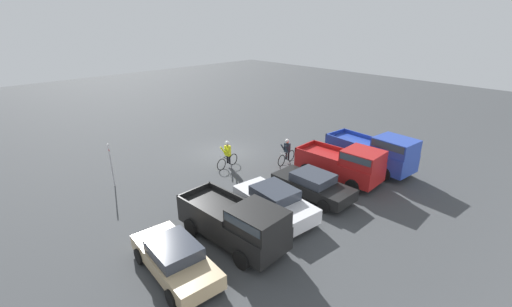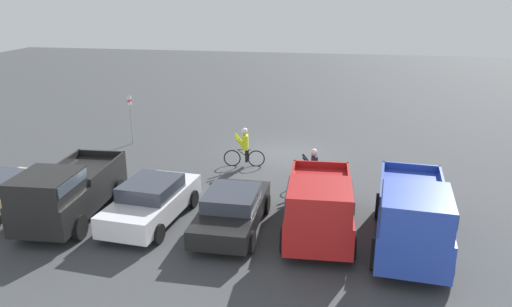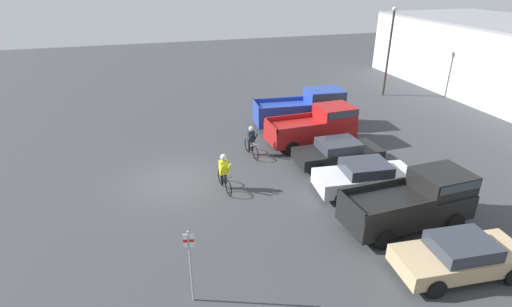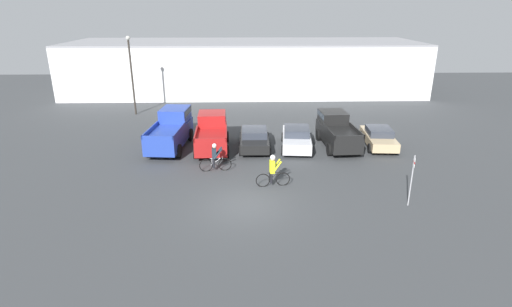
{
  "view_description": "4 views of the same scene",
  "coord_description": "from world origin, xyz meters",
  "px_view_note": "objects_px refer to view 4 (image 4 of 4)",
  "views": [
    {
      "loc": [
        13.94,
        17.8,
        8.93
      ],
      "look_at": [
        0.6,
        3.85,
        1.2
      ],
      "focal_mm": 24.0,
      "sensor_mm": 36.0,
      "label": 1
    },
    {
      "loc": [
        -2.79,
        22.67,
        7.5
      ],
      "look_at": [
        0.6,
        3.85,
        1.2
      ],
      "focal_mm": 35.0,
      "sensor_mm": 36.0,
      "label": 2
    },
    {
      "loc": [
        17.08,
        -1.03,
        9.18
      ],
      "look_at": [
        0.6,
        3.85,
        1.2
      ],
      "focal_mm": 28.0,
      "sensor_mm": 36.0,
      "label": 3
    },
    {
      "loc": [
        0.03,
        -17.1,
        8.92
      ],
      "look_at": [
        0.6,
        3.85,
        1.2
      ],
      "focal_mm": 28.0,
      "sensor_mm": 36.0,
      "label": 4
    }
  ],
  "objects_px": {
    "sedan_2": "(379,137)",
    "cyclist_0": "(273,170)",
    "sedan_1": "(296,138)",
    "lamppost": "(131,69)",
    "pickup_truck_2": "(337,130)",
    "cyclist_1": "(215,157)",
    "sedan_0": "(254,138)",
    "pickup_truck_0": "(171,129)",
    "pickup_truck_1": "(212,132)",
    "fire_lane_sign": "(412,176)"
  },
  "relations": [
    {
      "from": "pickup_truck_1",
      "to": "sedan_1",
      "type": "distance_m",
      "value": 5.64
    },
    {
      "from": "sedan_1",
      "to": "pickup_truck_0",
      "type": "bearing_deg",
      "value": 175.41
    },
    {
      "from": "sedan_2",
      "to": "lamppost",
      "type": "xyz_separation_m",
      "value": [
        -18.66,
        9.17,
        3.25
      ]
    },
    {
      "from": "sedan_2",
      "to": "fire_lane_sign",
      "type": "distance_m",
      "value": 8.7
    },
    {
      "from": "sedan_0",
      "to": "sedan_2",
      "type": "xyz_separation_m",
      "value": [
        8.4,
        0.11,
        -0.02
      ]
    },
    {
      "from": "pickup_truck_2",
      "to": "fire_lane_sign",
      "type": "xyz_separation_m",
      "value": [
        1.57,
        -8.87,
        0.44
      ]
    },
    {
      "from": "pickup_truck_2",
      "to": "sedan_0",
      "type": "bearing_deg",
      "value": -175.7
    },
    {
      "from": "sedan_1",
      "to": "sedan_2",
      "type": "height_order",
      "value": "sedan_1"
    },
    {
      "from": "sedan_0",
      "to": "sedan_1",
      "type": "bearing_deg",
      "value": -2.4
    },
    {
      "from": "lamppost",
      "to": "pickup_truck_0",
      "type": "bearing_deg",
      "value": -61.68
    },
    {
      "from": "pickup_truck_0",
      "to": "fire_lane_sign",
      "type": "distance_m",
      "value": 15.58
    },
    {
      "from": "pickup_truck_2",
      "to": "cyclist_0",
      "type": "height_order",
      "value": "pickup_truck_2"
    },
    {
      "from": "sedan_0",
      "to": "sedan_1",
      "type": "height_order",
      "value": "sedan_1"
    },
    {
      "from": "sedan_0",
      "to": "pickup_truck_2",
      "type": "height_order",
      "value": "pickup_truck_2"
    },
    {
      "from": "sedan_0",
      "to": "fire_lane_sign",
      "type": "relative_size",
      "value": 1.73
    },
    {
      "from": "sedan_0",
      "to": "pickup_truck_2",
      "type": "relative_size",
      "value": 0.86
    },
    {
      "from": "pickup_truck_0",
      "to": "sedan_2",
      "type": "distance_m",
      "value": 13.98
    },
    {
      "from": "sedan_0",
      "to": "lamppost",
      "type": "bearing_deg",
      "value": 137.89
    },
    {
      "from": "pickup_truck_2",
      "to": "cyclist_1",
      "type": "bearing_deg",
      "value": -151.37
    },
    {
      "from": "sedan_0",
      "to": "lamppost",
      "type": "height_order",
      "value": "lamppost"
    },
    {
      "from": "pickup_truck_0",
      "to": "cyclist_1",
      "type": "height_order",
      "value": "pickup_truck_0"
    },
    {
      "from": "pickup_truck_1",
      "to": "fire_lane_sign",
      "type": "height_order",
      "value": "fire_lane_sign"
    },
    {
      "from": "sedan_2",
      "to": "cyclist_1",
      "type": "distance_m",
      "value": 11.48
    },
    {
      "from": "cyclist_0",
      "to": "cyclist_1",
      "type": "relative_size",
      "value": 0.99
    },
    {
      "from": "pickup_truck_0",
      "to": "cyclist_0",
      "type": "distance_m",
      "value": 9.22
    },
    {
      "from": "fire_lane_sign",
      "to": "pickup_truck_0",
      "type": "bearing_deg",
      "value": 144.7
    },
    {
      "from": "sedan_0",
      "to": "fire_lane_sign",
      "type": "distance_m",
      "value": 11.1
    },
    {
      "from": "sedan_0",
      "to": "pickup_truck_2",
      "type": "bearing_deg",
      "value": 4.3
    },
    {
      "from": "sedan_0",
      "to": "cyclist_0",
      "type": "distance_m",
      "value": 6.15
    },
    {
      "from": "pickup_truck_1",
      "to": "sedan_2",
      "type": "height_order",
      "value": "pickup_truck_1"
    },
    {
      "from": "sedan_2",
      "to": "cyclist_0",
      "type": "relative_size",
      "value": 2.4
    },
    {
      "from": "pickup_truck_1",
      "to": "lamppost",
      "type": "distance_m",
      "value": 12.14
    },
    {
      "from": "sedan_1",
      "to": "fire_lane_sign",
      "type": "bearing_deg",
      "value": -62.41
    },
    {
      "from": "cyclist_0",
      "to": "sedan_2",
      "type": "bearing_deg",
      "value": 39.3
    },
    {
      "from": "cyclist_0",
      "to": "fire_lane_sign",
      "type": "relative_size",
      "value": 0.72
    },
    {
      "from": "pickup_truck_1",
      "to": "pickup_truck_2",
      "type": "distance_m",
      "value": 8.4
    },
    {
      "from": "pickup_truck_0",
      "to": "sedan_0",
      "type": "relative_size",
      "value": 1.29
    },
    {
      "from": "sedan_2",
      "to": "cyclist_0",
      "type": "xyz_separation_m",
      "value": [
        -7.58,
        -6.2,
        0.24
      ]
    },
    {
      "from": "pickup_truck_2",
      "to": "sedan_2",
      "type": "height_order",
      "value": "pickup_truck_2"
    },
    {
      "from": "pickup_truck_0",
      "to": "pickup_truck_2",
      "type": "relative_size",
      "value": 1.1
    },
    {
      "from": "pickup_truck_2",
      "to": "cyclist_1",
      "type": "xyz_separation_m",
      "value": [
        -7.93,
        -4.33,
        -0.26
      ]
    },
    {
      "from": "sedan_1",
      "to": "sedan_2",
      "type": "distance_m",
      "value": 5.61
    },
    {
      "from": "sedan_0",
      "to": "pickup_truck_1",
      "type": "bearing_deg",
      "value": 177.67
    },
    {
      "from": "sedan_1",
      "to": "sedan_2",
      "type": "xyz_separation_m",
      "value": [
        5.6,
        0.23,
        -0.06
      ]
    },
    {
      "from": "pickup_truck_2",
      "to": "sedan_2",
      "type": "xyz_separation_m",
      "value": [
        2.82,
        -0.31,
        -0.42
      ]
    },
    {
      "from": "cyclist_0",
      "to": "lamppost",
      "type": "relative_size",
      "value": 0.27
    },
    {
      "from": "pickup_truck_2",
      "to": "cyclist_1",
      "type": "distance_m",
      "value": 9.04
    },
    {
      "from": "sedan_1",
      "to": "pickup_truck_1",
      "type": "bearing_deg",
      "value": 177.64
    },
    {
      "from": "sedan_2",
      "to": "pickup_truck_2",
      "type": "bearing_deg",
      "value": 173.8
    },
    {
      "from": "sedan_2",
      "to": "cyclist_1",
      "type": "xyz_separation_m",
      "value": [
        -10.75,
        -4.03,
        0.16
      ]
    }
  ]
}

